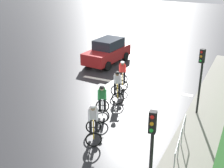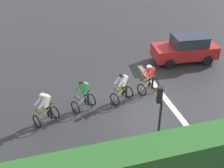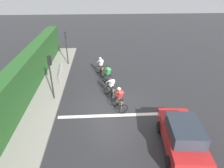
{
  "view_description": "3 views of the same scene",
  "coord_description": "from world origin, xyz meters",
  "px_view_note": "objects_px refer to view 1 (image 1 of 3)",
  "views": [
    {
      "loc": [
        -6.06,
        14.86,
        7.05
      ],
      "look_at": [
        0.39,
        1.39,
        0.87
      ],
      "focal_mm": 48.66,
      "sensor_mm": 36.0,
      "label": 1
    },
    {
      "loc": [
        -12.07,
        5.46,
        8.89
      ],
      "look_at": [
        0.32,
        1.87,
        0.97
      ],
      "focal_mm": 47.31,
      "sensor_mm": 36.0,
      "label": 2
    },
    {
      "loc": [
        -0.64,
        -11.43,
        7.93
      ],
      "look_at": [
        0.1,
        1.02,
        1.3
      ],
      "focal_mm": 32.22,
      "sensor_mm": 36.0,
      "label": 3
    }
  ],
  "objects_px": {
    "pedestrian_railing_kerbside": "(181,138)",
    "cyclist_mid": "(117,86)",
    "traffic_light_far_junction": "(151,146)",
    "cyclist_lead": "(93,123)",
    "traffic_light_near_crossing": "(201,72)",
    "cyclist_fourth": "(122,75)",
    "car_red": "(107,52)",
    "cyclist_second": "(102,102)"
  },
  "relations": [
    {
      "from": "pedestrian_railing_kerbside",
      "to": "cyclist_mid",
      "type": "bearing_deg",
      "value": -39.23
    },
    {
      "from": "traffic_light_far_junction",
      "to": "cyclist_lead",
      "type": "bearing_deg",
      "value": -38.2
    },
    {
      "from": "traffic_light_near_crossing",
      "to": "pedestrian_railing_kerbside",
      "type": "distance_m",
      "value": 3.8
    },
    {
      "from": "cyclist_fourth",
      "to": "car_red",
      "type": "distance_m",
      "value": 4.63
    },
    {
      "from": "cyclist_mid",
      "to": "pedestrian_railing_kerbside",
      "type": "distance_m",
      "value": 5.47
    },
    {
      "from": "cyclist_mid",
      "to": "traffic_light_far_junction",
      "type": "xyz_separation_m",
      "value": [
        -4.06,
        6.58,
        1.43
      ]
    },
    {
      "from": "cyclist_fourth",
      "to": "traffic_light_far_junction",
      "type": "xyz_separation_m",
      "value": [
        -4.5,
        8.24,
        1.43
      ]
    },
    {
      "from": "cyclist_fourth",
      "to": "car_red",
      "type": "relative_size",
      "value": 0.39
    },
    {
      "from": "cyclist_second",
      "to": "traffic_light_far_junction",
      "type": "relative_size",
      "value": 0.5
    },
    {
      "from": "cyclist_second",
      "to": "traffic_light_far_junction",
      "type": "height_order",
      "value": "traffic_light_far_junction"
    },
    {
      "from": "cyclist_lead",
      "to": "car_red",
      "type": "height_order",
      "value": "car_red"
    },
    {
      "from": "cyclist_lead",
      "to": "traffic_light_near_crossing",
      "type": "xyz_separation_m",
      "value": [
        -3.45,
        -4.01,
        1.43
      ]
    },
    {
      "from": "cyclist_mid",
      "to": "car_red",
      "type": "relative_size",
      "value": 0.39
    },
    {
      "from": "cyclist_lead",
      "to": "traffic_light_near_crossing",
      "type": "relative_size",
      "value": 0.5
    },
    {
      "from": "cyclist_mid",
      "to": "cyclist_fourth",
      "type": "relative_size",
      "value": 1.0
    },
    {
      "from": "cyclist_mid",
      "to": "cyclist_fourth",
      "type": "xyz_separation_m",
      "value": [
        0.44,
        -1.66,
        0.0
      ]
    },
    {
      "from": "cyclist_mid",
      "to": "cyclist_lead",
      "type": "bearing_deg",
      "value": 100.46
    },
    {
      "from": "cyclist_lead",
      "to": "cyclist_mid",
      "type": "relative_size",
      "value": 1.0
    },
    {
      "from": "cyclist_lead",
      "to": "traffic_light_near_crossing",
      "type": "distance_m",
      "value": 5.48
    },
    {
      "from": "car_red",
      "to": "traffic_light_near_crossing",
      "type": "relative_size",
      "value": 1.27
    },
    {
      "from": "cyclist_lead",
      "to": "traffic_light_far_junction",
      "type": "height_order",
      "value": "traffic_light_far_junction"
    },
    {
      "from": "car_red",
      "to": "cyclist_lead",
      "type": "bearing_deg",
      "value": 113.15
    },
    {
      "from": "cyclist_second",
      "to": "pedestrian_railing_kerbside",
      "type": "distance_m",
      "value": 4.32
    },
    {
      "from": "car_red",
      "to": "traffic_light_near_crossing",
      "type": "xyz_separation_m",
      "value": [
        -7.43,
        5.29,
        1.35
      ]
    },
    {
      "from": "cyclist_fourth",
      "to": "cyclist_second",
      "type": "bearing_deg",
      "value": 99.24
    },
    {
      "from": "cyclist_mid",
      "to": "traffic_light_near_crossing",
      "type": "height_order",
      "value": "traffic_light_near_crossing"
    },
    {
      "from": "cyclist_lead",
      "to": "pedestrian_railing_kerbside",
      "type": "bearing_deg",
      "value": -171.94
    },
    {
      "from": "cyclist_mid",
      "to": "car_red",
      "type": "bearing_deg",
      "value": -58.73
    },
    {
      "from": "cyclist_mid",
      "to": "cyclist_fourth",
      "type": "distance_m",
      "value": 1.72
    },
    {
      "from": "car_red",
      "to": "traffic_light_far_junction",
      "type": "distance_m",
      "value": 14.05
    },
    {
      "from": "cyclist_mid",
      "to": "pedestrian_railing_kerbside",
      "type": "relative_size",
      "value": 0.55
    },
    {
      "from": "cyclist_second",
      "to": "cyclist_mid",
      "type": "bearing_deg",
      "value": -85.52
    },
    {
      "from": "cyclist_lead",
      "to": "traffic_light_far_junction",
      "type": "distance_m",
      "value": 4.47
    },
    {
      "from": "cyclist_second",
      "to": "car_red",
      "type": "xyz_separation_m",
      "value": [
        3.41,
        -7.4,
        0.08
      ]
    },
    {
      "from": "car_red",
      "to": "cyclist_mid",
      "type": "bearing_deg",
      "value": 121.27
    },
    {
      "from": "cyclist_mid",
      "to": "pedestrian_railing_kerbside",
      "type": "xyz_separation_m",
      "value": [
        -4.24,
        3.46,
        -0.03
      ]
    },
    {
      "from": "cyclist_second",
      "to": "cyclist_mid",
      "type": "xyz_separation_m",
      "value": [
        0.16,
        -2.05,
        0.0
      ]
    },
    {
      "from": "cyclist_lead",
      "to": "cyclist_fourth",
      "type": "height_order",
      "value": "same"
    },
    {
      "from": "traffic_light_far_junction",
      "to": "pedestrian_railing_kerbside",
      "type": "xyz_separation_m",
      "value": [
        -0.18,
        -3.12,
        -1.45
      ]
    },
    {
      "from": "car_red",
      "to": "traffic_light_far_junction",
      "type": "relative_size",
      "value": 1.27
    },
    {
      "from": "traffic_light_near_crossing",
      "to": "traffic_light_far_junction",
      "type": "xyz_separation_m",
      "value": [
        0.12,
        6.63,
        0.0
      ]
    },
    {
      "from": "cyclist_second",
      "to": "traffic_light_far_junction",
      "type": "bearing_deg",
      "value": 130.76
    }
  ]
}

